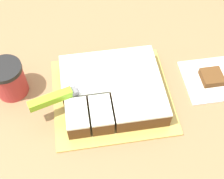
% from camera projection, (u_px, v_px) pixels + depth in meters
% --- Properties ---
extents(ground_plane, '(8.00, 8.00, 0.00)m').
position_uv_depth(ground_plane, '(108.00, 178.00, 1.66)').
color(ground_plane, '#9E9384').
extents(countertop, '(1.40, 1.10, 0.89)m').
position_uv_depth(countertop, '(108.00, 141.00, 1.30)').
color(countertop, '#936D47').
rests_on(countertop, ground_plane).
extents(cake_board, '(0.33, 0.30, 0.01)m').
position_uv_depth(cake_board, '(112.00, 96.00, 0.89)').
color(cake_board, gold).
rests_on(cake_board, countertop).
extents(cake, '(0.27, 0.25, 0.06)m').
position_uv_depth(cake, '(113.00, 89.00, 0.87)').
color(cake, brown).
rests_on(cake, cake_board).
extents(knife, '(0.34, 0.12, 0.02)m').
position_uv_depth(knife, '(64.00, 95.00, 0.81)').
color(knife, silver).
rests_on(knife, cake).
extents(coffee_cup, '(0.09, 0.09, 0.10)m').
position_uv_depth(coffee_cup, '(9.00, 79.00, 0.86)').
color(coffee_cup, '#B23333').
rests_on(coffee_cup, countertop).
extents(paper_napkin, '(0.16, 0.16, 0.01)m').
position_uv_depth(paper_napkin, '(211.00, 80.00, 0.93)').
color(paper_napkin, white).
rests_on(paper_napkin, countertop).
extents(brownie, '(0.06, 0.06, 0.02)m').
position_uv_depth(brownie, '(212.00, 77.00, 0.91)').
color(brownie, brown).
rests_on(brownie, paper_napkin).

